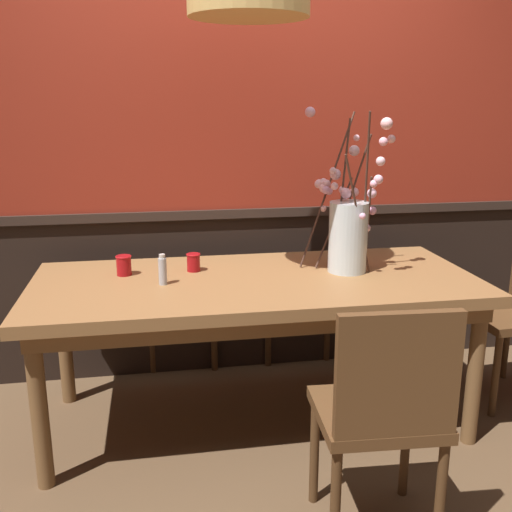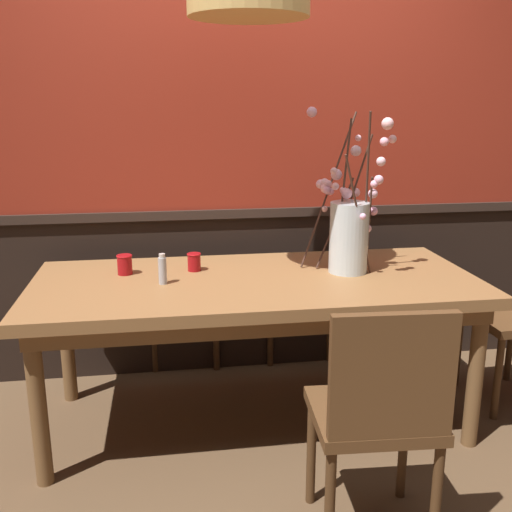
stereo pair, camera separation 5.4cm
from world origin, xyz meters
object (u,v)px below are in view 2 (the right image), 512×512
Objects in this scene: vase_with_blossoms at (349,231)px; candle_holder_nearer_center at (194,262)px; candle_holder_nearer_edge at (125,265)px; dining_table at (256,295)px; chair_near_side_right at (379,410)px; condiment_bottle at (163,270)px; chair_far_side_right at (291,271)px; chair_far_side_left at (186,275)px.

candle_holder_nearer_center is (-0.74, 0.12, -0.15)m from vase_with_blossoms.
candle_holder_nearer_edge is (-0.33, -0.01, 0.00)m from candle_holder_nearer_center.
chair_near_side_right is at bearing -72.00° from dining_table.
condiment_bottle is (-0.43, -0.02, 0.15)m from dining_table.
candle_holder_nearer_center is 0.62× the size of condiment_bottle.
dining_table is 0.35m from candle_holder_nearer_center.
chair_far_side_right is 1.23m from candle_holder_nearer_edge.
vase_with_blossoms is 0.90m from condiment_bottle.
chair_near_side_right is 1.18× the size of vase_with_blossoms.
dining_table is 0.92m from chair_far_side_left.
dining_table is 2.27× the size of chair_near_side_right.
chair_near_side_right reaches higher than dining_table.
candle_holder_nearer_center is 0.33m from candle_holder_nearer_edge.
condiment_bottle is at bearing -131.34° from chair_far_side_right.
chair_far_side_right reaches higher than dining_table.
candle_holder_nearer_edge is at bearing 130.59° from chair_near_side_right.
chair_near_side_right is at bearing -100.28° from vase_with_blossoms.
vase_with_blossoms reaches higher than chair_far_side_left.
chair_far_side_right is (0.66, 0.01, -0.00)m from chair_far_side_left.
candle_holder_nearer_center is at bearing 148.50° from dining_table.
chair_near_side_right reaches higher than condiment_bottle.
chair_far_side_right is at bearing 47.80° from candle_holder_nearer_center.
vase_with_blossoms is at bearing 79.72° from chair_near_side_right.
chair_far_side_left is 6.41× the size of condiment_bottle.
vase_with_blossoms is at bearing 6.39° from dining_table.
chair_far_side_left is 9.50× the size of candle_holder_nearer_edge.
chair_near_side_right is 1.23m from candle_holder_nearer_center.
vase_with_blossoms is 8.14× the size of candle_holder_nearer_edge.
chair_far_side_right is 0.98m from candle_holder_nearer_center.
chair_near_side_right is at bearing -49.41° from candle_holder_nearer_edge.
chair_far_side_left is 0.94m from condiment_bottle.
vase_with_blossoms is 5.50× the size of condiment_bottle.
chair_near_side_right is 1.01× the size of chair_far_side_right.
candle_holder_nearer_edge is at bearing -178.03° from candle_holder_nearer_center.
condiment_bottle is (-0.89, -0.07, -0.13)m from vase_with_blossoms.
chair_far_side_right is at bearing 48.66° from condiment_bottle.
condiment_bottle is at bearing -45.47° from candle_holder_nearer_edge.
candle_holder_nearer_edge reaches higher than dining_table.
chair_far_side_right is at bearing 67.82° from dining_table.
candle_holder_nearer_center is at bearing 170.80° from vase_with_blossoms.
chair_far_side_left reaches higher than dining_table.
chair_near_side_right is 1.01× the size of chair_far_side_left.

